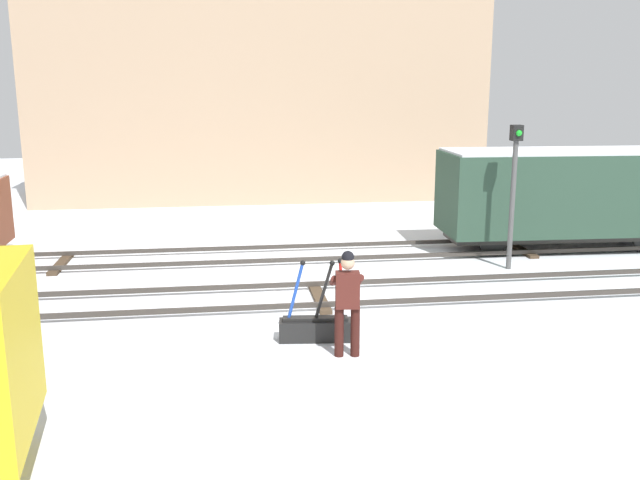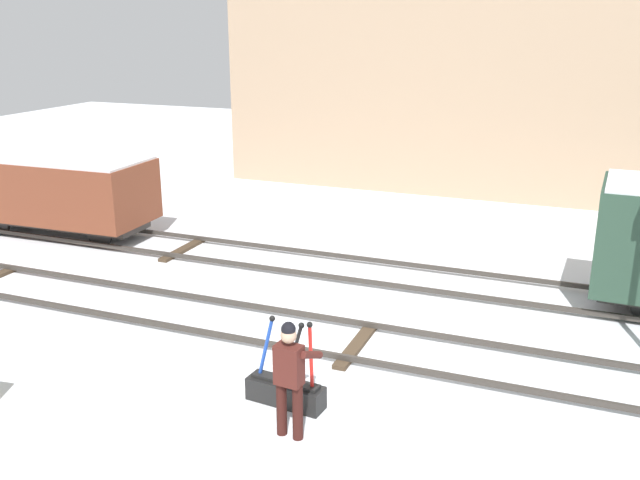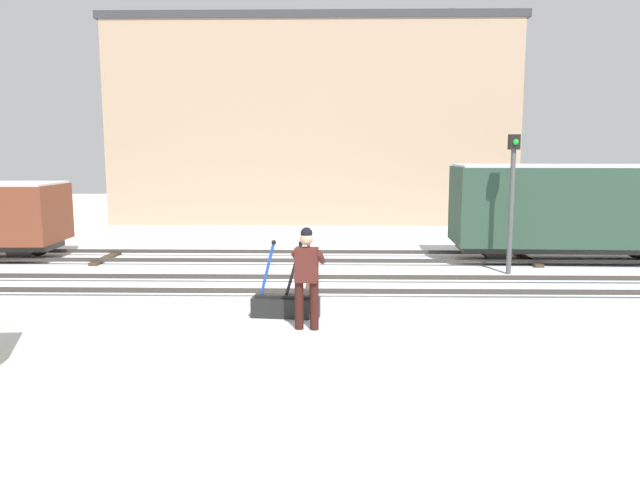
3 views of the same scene
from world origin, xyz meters
The scene contains 7 objects.
ground_plane centered at (0.00, 0.00, 0.00)m, with size 60.00×60.00×0.00m, color silver.
track_main_line centered at (0.00, 0.00, 0.11)m, with size 44.00×1.94×0.18m.
track_siding_near centered at (0.00, 3.58, 0.11)m, with size 44.00×1.94×0.18m.
switch_lever_frame centered at (-0.38, -2.27, 0.25)m, with size 1.27×0.48×1.45m.
rail_worker centered at (0.03, -3.02, 0.99)m, with size 0.58×0.69×1.76m.
apartment_building centered at (-0.38, 14.28, 4.23)m, with size 17.00×5.50×8.44m.
freight_car_near_switch centered at (-9.67, 3.58, 1.25)m, with size 5.08×2.26×2.15m.
Camera 2 is at (3.62, -10.98, 5.66)m, focal length 39.61 mm.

